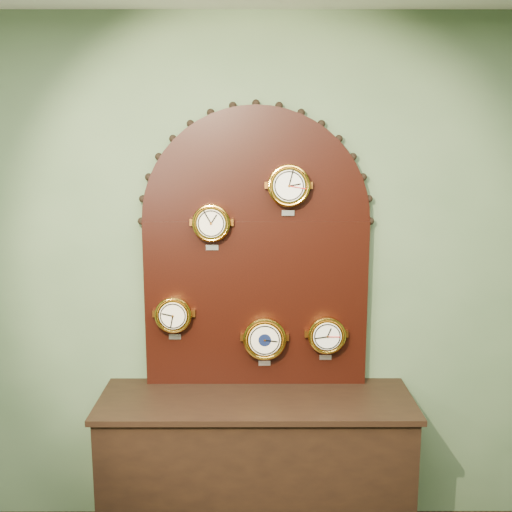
{
  "coord_description": "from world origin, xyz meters",
  "views": [
    {
      "loc": [
        -0.01,
        -0.78,
        2.16
      ],
      "look_at": [
        0.0,
        2.25,
        1.58
      ],
      "focal_mm": 43.2,
      "sensor_mm": 36.0,
      "label": 1
    }
  ],
  "objects_px": {
    "arabic_clock": "(289,185)",
    "barometer": "(265,338)",
    "display_board": "(256,240)",
    "hygrometer": "(174,314)",
    "shop_counter": "(256,474)",
    "tide_clock": "(327,335)",
    "roman_clock": "(211,223)"
  },
  "relations": [
    {
      "from": "shop_counter",
      "to": "display_board",
      "type": "height_order",
      "value": "display_board"
    },
    {
      "from": "display_board",
      "to": "hygrometer",
      "type": "xyz_separation_m",
      "value": [
        -0.44,
        -0.07,
        -0.39
      ]
    },
    {
      "from": "roman_clock",
      "to": "hygrometer",
      "type": "relative_size",
      "value": 1.0
    },
    {
      "from": "hygrometer",
      "to": "tide_clock",
      "type": "bearing_deg",
      "value": -0.01
    },
    {
      "from": "display_board",
      "to": "roman_clock",
      "type": "relative_size",
      "value": 6.16
    },
    {
      "from": "display_board",
      "to": "hygrometer",
      "type": "height_order",
      "value": "display_board"
    },
    {
      "from": "display_board",
      "to": "barometer",
      "type": "relative_size",
      "value": 5.4
    },
    {
      "from": "hygrometer",
      "to": "arabic_clock",
      "type": "bearing_deg",
      "value": -0.05
    },
    {
      "from": "display_board",
      "to": "arabic_clock",
      "type": "height_order",
      "value": "display_board"
    },
    {
      "from": "display_board",
      "to": "shop_counter",
      "type": "bearing_deg",
      "value": -90.0
    },
    {
      "from": "shop_counter",
      "to": "display_board",
      "type": "xyz_separation_m",
      "value": [
        0.0,
        0.22,
        1.23
      ]
    },
    {
      "from": "arabic_clock",
      "to": "barometer",
      "type": "bearing_deg",
      "value": -179.75
    },
    {
      "from": "display_board",
      "to": "barometer",
      "type": "xyz_separation_m",
      "value": [
        0.05,
        -0.07,
        -0.52
      ]
    },
    {
      "from": "barometer",
      "to": "tide_clock",
      "type": "distance_m",
      "value": 0.33
    },
    {
      "from": "roman_clock",
      "to": "arabic_clock",
      "type": "xyz_separation_m",
      "value": [
        0.4,
        -0.0,
        0.19
      ]
    },
    {
      "from": "barometer",
      "to": "tide_clock",
      "type": "xyz_separation_m",
      "value": [
        0.33,
        0.0,
        0.02
      ]
    },
    {
      "from": "arabic_clock",
      "to": "tide_clock",
      "type": "xyz_separation_m",
      "value": [
        0.21,
        0.0,
        -0.8
      ]
    },
    {
      "from": "display_board",
      "to": "arabic_clock",
      "type": "relative_size",
      "value": 5.71
    },
    {
      "from": "arabic_clock",
      "to": "hygrometer",
      "type": "xyz_separation_m",
      "value": [
        -0.61,
        0.0,
        -0.68
      ]
    },
    {
      "from": "roman_clock",
      "to": "barometer",
      "type": "relative_size",
      "value": 0.88
    },
    {
      "from": "shop_counter",
      "to": "barometer",
      "type": "distance_m",
      "value": 0.72
    },
    {
      "from": "roman_clock",
      "to": "barometer",
      "type": "distance_m",
      "value": 0.68
    },
    {
      "from": "arabic_clock",
      "to": "tide_clock",
      "type": "bearing_deg",
      "value": 0.1
    },
    {
      "from": "shop_counter",
      "to": "tide_clock",
      "type": "bearing_deg",
      "value": 22.07
    },
    {
      "from": "shop_counter",
      "to": "arabic_clock",
      "type": "bearing_deg",
      "value": 42.44
    },
    {
      "from": "barometer",
      "to": "tide_clock",
      "type": "height_order",
      "value": "tide_clock"
    },
    {
      "from": "arabic_clock",
      "to": "display_board",
      "type": "bearing_deg",
      "value": 158.45
    },
    {
      "from": "display_board",
      "to": "barometer",
      "type": "bearing_deg",
      "value": -55.06
    },
    {
      "from": "shop_counter",
      "to": "arabic_clock",
      "type": "relative_size",
      "value": 5.97
    },
    {
      "from": "barometer",
      "to": "shop_counter",
      "type": "bearing_deg",
      "value": -106.97
    },
    {
      "from": "hygrometer",
      "to": "tide_clock",
      "type": "relative_size",
      "value": 0.97
    },
    {
      "from": "shop_counter",
      "to": "tide_clock",
      "type": "relative_size",
      "value": 6.28
    }
  ]
}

